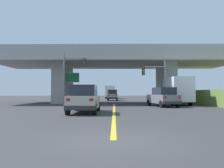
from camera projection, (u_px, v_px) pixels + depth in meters
name	position (u px, v px, depth m)	size (l,w,h in m)	color
ground	(114.00, 103.00, 31.75)	(160.00, 160.00, 0.00)	#353538
overpass_bridge	(114.00, 67.00, 31.95)	(32.60, 10.55, 7.33)	#A8A59E
lane_divider_stripe	(114.00, 111.00, 18.09)	(0.20, 22.37, 0.01)	yellow
suv_lead	(85.00, 99.00, 16.42)	(2.03, 4.74, 2.02)	#B7B29E
suv_crossing	(163.00, 97.00, 23.67)	(2.84, 4.90, 2.02)	slate
box_truck	(176.00, 91.00, 27.39)	(2.33, 7.36, 3.25)	red
sedan_oncoming	(112.00, 95.00, 41.65)	(1.90, 4.84, 2.02)	silver
traffic_signal_nearside	(157.00, 77.00, 25.67)	(2.72, 0.36, 5.14)	slate
traffic_signal_farside	(71.00, 72.00, 25.90)	(2.62, 0.36, 6.13)	slate
highway_sign	(73.00, 80.00, 29.60)	(1.81, 0.17, 4.27)	slate
semi_truck_distant	(110.00, 92.00, 56.62)	(2.33, 7.38, 3.11)	red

